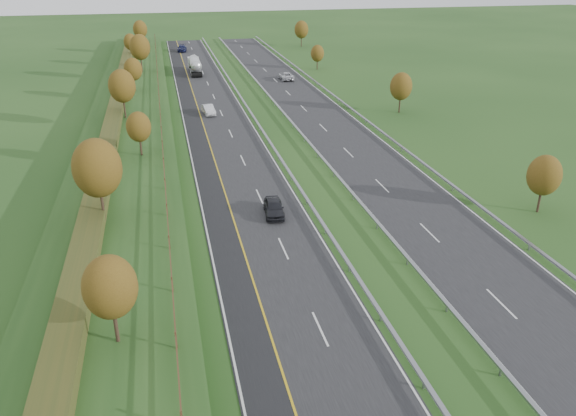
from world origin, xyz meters
name	(u,v)px	position (x,y,z in m)	size (l,w,h in m)	color
ground	(282,139)	(8.00, 55.00, 0.00)	(400.00, 400.00, 0.00)	#204418
near_carriageway	(221,132)	(0.00, 60.00, 0.02)	(10.50, 200.00, 0.04)	black
far_carriageway	(329,125)	(16.50, 60.00, 0.02)	(10.50, 200.00, 0.04)	black
hard_shoulder	(196,134)	(-3.75, 60.00, 0.02)	(3.00, 200.00, 0.04)	black
lane_markings	(264,130)	(6.40, 59.88, 0.05)	(26.75, 200.00, 0.01)	silver
embankment_left	(129,131)	(-13.00, 60.00, 1.00)	(12.00, 200.00, 2.00)	#204418
hedge_left	(113,122)	(-15.00, 60.00, 2.55)	(2.20, 180.00, 1.10)	#323D19
fence_left	(161,118)	(-8.50, 59.59, 2.73)	(0.12, 189.06, 1.20)	#422B19
median_barrier_near	(259,126)	(5.70, 60.00, 0.61)	(0.32, 200.00, 0.71)	gray
median_barrier_far	(293,124)	(10.80, 60.00, 0.61)	(0.32, 200.00, 0.71)	gray
outer_barrier_far	(365,119)	(22.30, 60.00, 0.62)	(0.32, 200.00, 0.71)	gray
trees_left	(126,99)	(-12.64, 56.63, 6.37)	(6.64, 164.30, 7.66)	#2D2116
trees_far	(352,62)	(29.80, 89.21, 4.25)	(8.45, 118.60, 7.12)	#2D2116
road_tanker	(195,65)	(-0.39, 106.63, 1.86)	(2.40, 11.22, 3.46)	silver
car_dark_near	(274,207)	(1.85, 30.12, 0.83)	(1.86, 4.62, 1.58)	black
car_silver_mid	(208,110)	(-0.83, 70.65, 0.80)	(1.60, 4.59, 1.51)	silver
car_small_far	(182,48)	(-1.60, 138.32, 0.85)	(2.28, 5.61, 1.63)	#13183D
car_oncoming	(286,76)	(17.55, 95.17, 0.82)	(2.59, 5.61, 1.56)	silver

